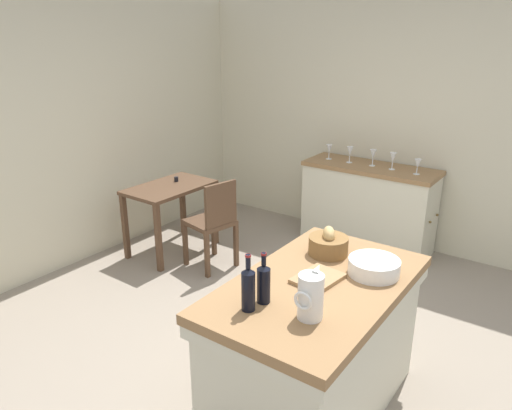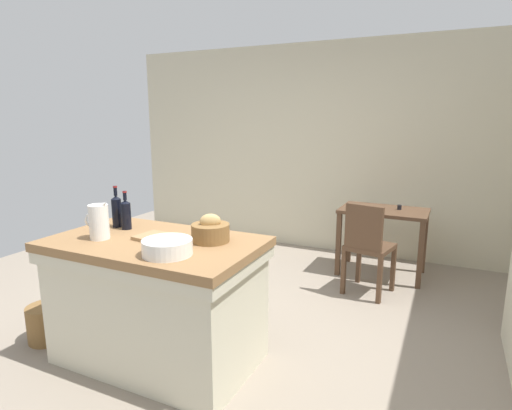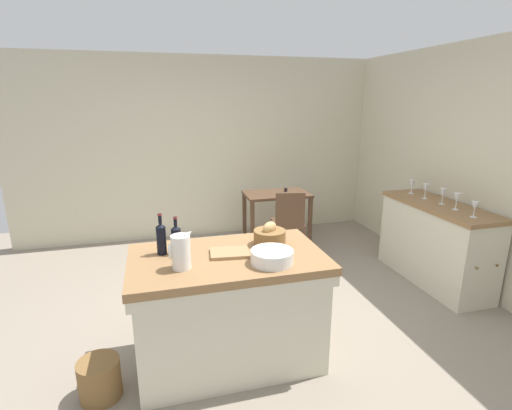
# 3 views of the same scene
# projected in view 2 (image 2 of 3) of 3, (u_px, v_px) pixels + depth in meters

# --- Properties ---
(ground_plane) EXTENTS (6.76, 6.76, 0.00)m
(ground_plane) POSITION_uv_depth(u_px,v_px,m) (219.00, 337.00, 3.26)
(ground_plane) COLOR gray
(wall_back) EXTENTS (5.32, 0.12, 2.60)m
(wall_back) POSITION_uv_depth(u_px,v_px,m) (319.00, 149.00, 5.29)
(wall_back) COLOR beige
(wall_back) RESTS_ON ground
(island_table) EXTENTS (1.43, 0.85, 0.88)m
(island_table) POSITION_uv_depth(u_px,v_px,m) (157.00, 296.00, 2.88)
(island_table) COLOR olive
(island_table) RESTS_ON ground
(writing_desk) EXTENTS (0.91, 0.57, 0.78)m
(writing_desk) POSITION_uv_depth(u_px,v_px,m) (383.00, 220.00, 4.46)
(writing_desk) COLOR #513826
(writing_desk) RESTS_ON ground
(wooden_chair) EXTENTS (0.47, 0.47, 0.91)m
(wooden_chair) POSITION_uv_depth(u_px,v_px,m) (368.00, 245.00, 3.95)
(wooden_chair) COLOR #513826
(wooden_chair) RESTS_ON ground
(pitcher) EXTENTS (0.17, 0.13, 0.28)m
(pitcher) POSITION_uv_depth(u_px,v_px,m) (99.00, 221.00, 2.79)
(pitcher) COLOR white
(pitcher) RESTS_ON island_table
(wash_bowl) EXTENTS (0.30, 0.30, 0.10)m
(wash_bowl) POSITION_uv_depth(u_px,v_px,m) (167.00, 247.00, 2.48)
(wash_bowl) COLOR white
(wash_bowl) RESTS_ON island_table
(bread_basket) EXTENTS (0.25, 0.25, 0.19)m
(bread_basket) POSITION_uv_depth(u_px,v_px,m) (211.00, 231.00, 2.74)
(bread_basket) COLOR brown
(bread_basket) RESTS_ON island_table
(cutting_board) EXTENTS (0.31, 0.25, 0.02)m
(cutting_board) POSITION_uv_depth(u_px,v_px,m) (157.00, 238.00, 2.79)
(cutting_board) COLOR #99754C
(cutting_board) RESTS_ON island_table
(wine_bottle_dark) EXTENTS (0.07, 0.07, 0.29)m
(wine_bottle_dark) POSITION_uv_depth(u_px,v_px,m) (126.00, 214.00, 3.04)
(wine_bottle_dark) COLOR black
(wine_bottle_dark) RESTS_ON island_table
(wine_bottle_amber) EXTENTS (0.07, 0.07, 0.31)m
(wine_bottle_amber) POSITION_uv_depth(u_px,v_px,m) (117.00, 210.00, 3.10)
(wine_bottle_amber) COLOR black
(wine_bottle_amber) RESTS_ON island_table
(wicker_hamper) EXTENTS (0.28, 0.28, 0.28)m
(wicker_hamper) POSITION_uv_depth(u_px,v_px,m) (47.00, 323.00, 3.19)
(wicker_hamper) COLOR brown
(wicker_hamper) RESTS_ON ground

